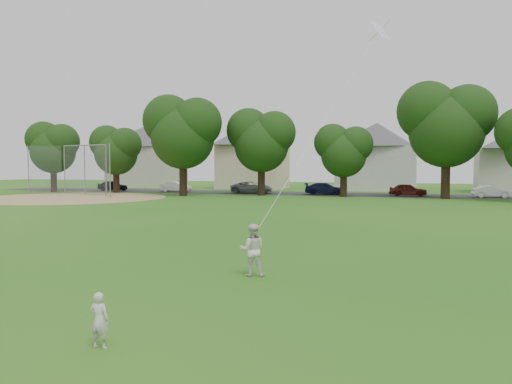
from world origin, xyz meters
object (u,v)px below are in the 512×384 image
(toddler, at_px, (99,320))
(baseball_backstop, at_px, (80,170))
(older_boy, at_px, (252,250))
(kite, at_px, (326,119))

(toddler, bearing_deg, baseball_backstop, -56.77)
(older_boy, bearing_deg, toddler, 65.44)
(older_boy, xyz_separation_m, kite, (1.39, 3.16, 3.78))
(baseball_backstop, bearing_deg, kite, -41.40)
(toddler, relative_size, baseball_backstop, 0.08)
(toddler, height_order, baseball_backstop, baseball_backstop)
(toddler, relative_size, kite, 0.10)
(older_boy, relative_size, baseball_backstop, 0.12)
(older_boy, bearing_deg, kite, -132.27)
(kite, bearing_deg, toddler, -102.46)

